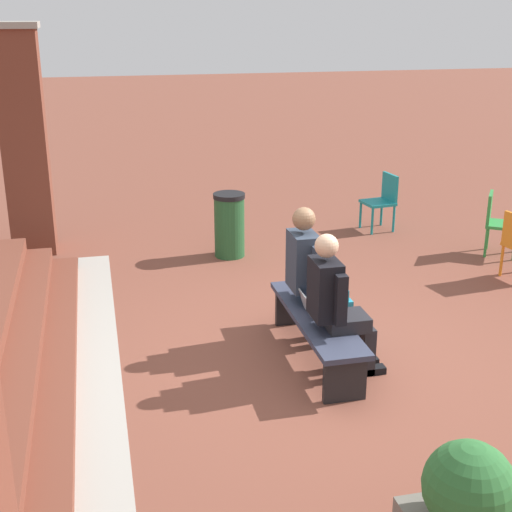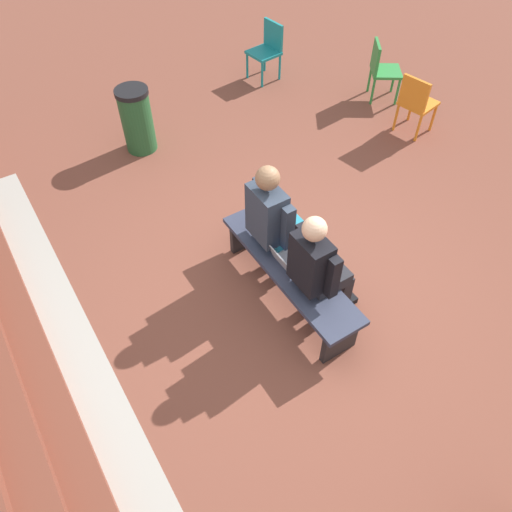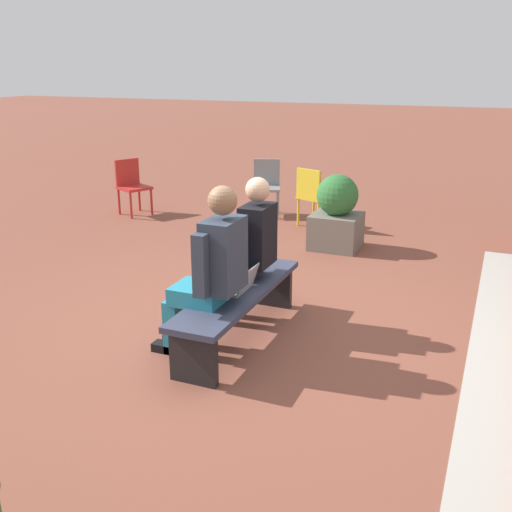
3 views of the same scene
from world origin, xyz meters
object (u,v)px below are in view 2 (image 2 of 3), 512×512
object	(u,v)px
person_adult	(276,219)
laptop	(288,261)
plastic_chair_foreground	(382,67)
bench	(289,272)
person_student	(319,266)
plastic_chair_far_left	(416,101)
litter_bin	(137,120)
plastic_chair_by_pillar	(268,47)

from	to	relation	value
person_adult	laptop	xyz separation A→B (m)	(-0.33, 0.08, -0.24)
laptop	plastic_chair_foreground	distance (m)	4.02
bench	person_student	bearing A→B (deg)	-168.30
plastic_chair_foreground	bench	bearing A→B (deg)	125.77
plastic_chair_far_left	person_adult	bearing A→B (deg)	109.83
plastic_chair_foreground	litter_bin	world-z (taller)	litter_bin
bench	person_student	distance (m)	0.49
plastic_chair_by_pillar	litter_bin	world-z (taller)	litter_bin
person_adult	plastic_chair_by_pillar	distance (m)	4.02
plastic_chair_by_pillar	litter_bin	bearing A→B (deg)	105.31
person_student	litter_bin	size ratio (longest dim) A/B	1.56
plastic_chair_by_pillar	litter_bin	xyz separation A→B (m)	(-0.67, 2.45, -0.05)
person_adult	plastic_chair_far_left	bearing A→B (deg)	-70.17
bench	person_student	xyz separation A→B (m)	(-0.33, -0.07, 0.36)
bench	plastic_chair_by_pillar	world-z (taller)	plastic_chair_by_pillar
plastic_chair_foreground	plastic_chair_far_left	world-z (taller)	same
person_student	laptop	size ratio (longest dim) A/B	4.20
person_adult	laptop	bearing A→B (deg)	165.93
person_adult	litter_bin	xyz separation A→B (m)	(2.73, 0.31, -0.31)
plastic_chair_by_pillar	litter_bin	size ratio (longest dim) A/B	0.98
plastic_chair_foreground	litter_bin	bearing A→B (deg)	78.23
person_adult	laptop	distance (m)	0.41
plastic_chair_foreground	plastic_chair_by_pillar	world-z (taller)	same
laptop	plastic_chair_foreground	world-z (taller)	plastic_chair_foreground
person_student	plastic_chair_by_pillar	world-z (taller)	person_student
laptop	litter_bin	size ratio (longest dim) A/B	0.37
person_student	plastic_chair_foreground	size ratio (longest dim) A/B	1.60
plastic_chair_foreground	person_adult	bearing A→B (deg)	122.03
person_adult	plastic_chair_by_pillar	xyz separation A→B (m)	(3.40, -2.14, -0.26)
bench	laptop	size ratio (longest dim) A/B	5.62
person_adult	plastic_chair_foreground	xyz separation A→B (m)	(2.00, -3.19, -0.26)
bench	person_adult	bearing A→B (deg)	-11.29
plastic_chair_by_pillar	laptop	bearing A→B (deg)	149.17
plastic_chair_far_left	plastic_chair_by_pillar	bearing A→B (deg)	19.55
bench	laptop	world-z (taller)	laptop
plastic_chair_foreground	plastic_chair_by_pillar	distance (m)	1.75
person_adult	plastic_chair_foreground	distance (m)	3.78
laptop	plastic_chair_far_left	bearing A→B (deg)	-65.36
person_adult	plastic_chair_far_left	distance (m)	3.17
person_student	laptop	world-z (taller)	person_student
plastic_chair_far_left	plastic_chair_by_pillar	xyz separation A→B (m)	(2.33, 0.83, 0.00)
plastic_chair_foreground	plastic_chair_by_pillar	bearing A→B (deg)	36.92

